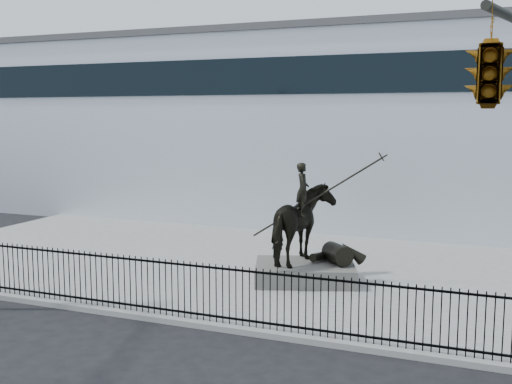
% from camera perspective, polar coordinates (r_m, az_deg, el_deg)
% --- Properties ---
extents(ground, '(120.00, 120.00, 0.00)m').
position_cam_1_polar(ground, '(14.30, -4.57, -14.57)').
color(ground, black).
rests_on(ground, ground).
extents(plaza, '(30.00, 12.00, 0.15)m').
position_cam_1_polar(plaza, '(20.48, 4.11, -7.52)').
color(plaza, gray).
rests_on(plaza, ground).
extents(building, '(44.00, 14.00, 9.00)m').
position_cam_1_polar(building, '(32.44, 11.08, 5.79)').
color(building, silver).
rests_on(building, ground).
extents(picket_fence, '(22.10, 0.10, 1.50)m').
position_cam_1_polar(picket_fence, '(15.07, -2.49, -9.76)').
color(picket_fence, black).
rests_on(picket_fence, plaza).
extents(statue_plinth, '(3.57, 2.97, 0.57)m').
position_cam_1_polar(statue_plinth, '(18.95, 4.67, -7.63)').
color(statue_plinth, '#55534E').
rests_on(statue_plinth, plaza).
extents(equestrian_statue, '(3.73, 2.95, 3.32)m').
position_cam_1_polar(equestrian_statue, '(18.62, 4.90, -3.21)').
color(equestrian_statue, black).
rests_on(equestrian_statue, statue_plinth).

